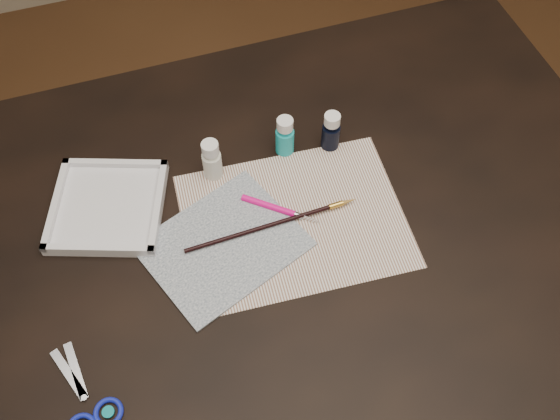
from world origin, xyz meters
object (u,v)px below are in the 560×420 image
object	(u,v)px
paint_bottle_white	(212,159)
canvas	(223,245)
paint_bottle_cyan	(285,136)
paper	(294,220)
palette_tray	(108,206)
paint_bottle_navy	(331,131)
scissors	(76,392)

from	to	relation	value
paint_bottle_white	canvas	bearing A→B (deg)	-99.00
paint_bottle_cyan	canvas	bearing A→B (deg)	-135.13
paper	palette_tray	bearing A→B (deg)	157.69
paper	palette_tray	xyz separation A→B (m)	(-0.30, 0.12, 0.01)
palette_tray	paint_bottle_navy	bearing A→B (deg)	1.91
paint_bottle_cyan	palette_tray	xyz separation A→B (m)	(-0.33, -0.03, -0.03)
paper	paint_bottle_navy	xyz separation A→B (m)	(0.12, 0.14, 0.04)
paper	paint_bottle_cyan	bearing A→B (deg)	77.39
paint_bottle_white	paint_bottle_navy	xyz separation A→B (m)	(0.22, -0.00, -0.00)
canvas	paint_bottle_navy	world-z (taller)	paint_bottle_navy
paint_bottle_white	paper	bearing A→B (deg)	-53.12
paint_bottle_cyan	paper	bearing A→B (deg)	-102.61
paint_bottle_cyan	palette_tray	world-z (taller)	paint_bottle_cyan
scissors	palette_tray	size ratio (longest dim) A/B	0.90
scissors	palette_tray	world-z (taller)	palette_tray
canvas	paint_bottle_cyan	world-z (taller)	paint_bottle_cyan
paint_bottle_navy	paint_bottle_cyan	bearing A→B (deg)	169.53
canvas	scissors	bearing A→B (deg)	-147.50
paint_bottle_cyan	scissors	size ratio (longest dim) A/B	0.49
canvas	paint_bottle_white	distance (m)	0.16
canvas	paint_bottle_white	xyz separation A→B (m)	(0.02, 0.15, 0.04)
canvas	paint_bottle_navy	distance (m)	0.29
canvas	paint_bottle_white	size ratio (longest dim) A/B	2.94
paint_bottle_navy	scissors	xyz separation A→B (m)	(-0.52, -0.32, -0.04)
canvas	paint_bottle_cyan	size ratio (longest dim) A/B	2.98
paint_bottle_white	paint_bottle_cyan	bearing A→B (deg)	4.73
palette_tray	paper	bearing A→B (deg)	-22.31
paper	paint_bottle_white	distance (m)	0.18
paint_bottle_navy	scissors	world-z (taller)	paint_bottle_navy
paper	canvas	world-z (taller)	canvas
scissors	paint_bottle_white	bearing A→B (deg)	-63.93
paint_bottle_white	paint_bottle_navy	world-z (taller)	paint_bottle_white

